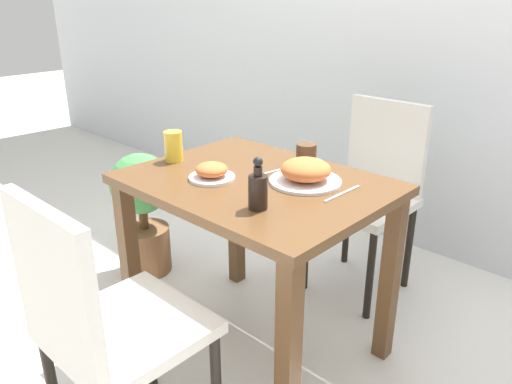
# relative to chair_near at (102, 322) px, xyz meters

# --- Properties ---
(ground_plane) EXTENTS (16.00, 16.00, 0.00)m
(ground_plane) POSITION_rel_chair_near_xyz_m (-0.07, 0.71, -0.53)
(ground_plane) COLOR silver
(wall_back) EXTENTS (8.00, 0.05, 2.60)m
(wall_back) POSITION_rel_chair_near_xyz_m (-0.07, 2.00, 0.77)
(wall_back) COLOR silver
(wall_back) RESTS_ON ground_plane
(dining_table) EXTENTS (0.94, 0.71, 0.74)m
(dining_table) POSITION_rel_chair_near_xyz_m (-0.07, 0.71, 0.09)
(dining_table) COLOR brown
(dining_table) RESTS_ON ground_plane
(chair_near) EXTENTS (0.42, 0.42, 0.92)m
(chair_near) POSITION_rel_chair_near_xyz_m (0.00, 0.00, 0.00)
(chair_near) COLOR silver
(chair_near) RESTS_ON ground_plane
(chair_far) EXTENTS (0.42, 0.42, 0.92)m
(chair_far) POSITION_rel_chair_near_xyz_m (-0.00, 1.44, 0.00)
(chair_far) COLOR silver
(chair_far) RESTS_ON ground_plane
(food_plate) EXTENTS (0.26, 0.26, 0.09)m
(food_plate) POSITION_rel_chair_near_xyz_m (0.09, 0.80, 0.26)
(food_plate) COLOR white
(food_plate) RESTS_ON dining_table
(side_plate) EXTENTS (0.17, 0.17, 0.06)m
(side_plate) POSITION_rel_chair_near_xyz_m (-0.19, 0.60, 0.25)
(side_plate) COLOR white
(side_plate) RESTS_ON dining_table
(drink_cup) EXTENTS (0.08, 0.08, 0.08)m
(drink_cup) POSITION_rel_chair_near_xyz_m (-0.05, 0.98, 0.26)
(drink_cup) COLOR #4C331E
(drink_cup) RESTS_ON dining_table
(juice_glass) EXTENTS (0.07, 0.07, 0.12)m
(juice_glass) POSITION_rel_chair_near_xyz_m (-0.46, 0.64, 0.28)
(juice_glass) COLOR gold
(juice_glass) RESTS_ON dining_table
(sauce_bottle) EXTENTS (0.06, 0.06, 0.17)m
(sauce_bottle) POSITION_rel_chair_near_xyz_m (0.12, 0.52, 0.28)
(sauce_bottle) COLOR black
(sauce_bottle) RESTS_ON dining_table
(fork_utensil) EXTENTS (0.04, 0.17, 0.00)m
(fork_utensil) POSITION_rel_chair_near_xyz_m (-0.07, 0.80, 0.22)
(fork_utensil) COLOR silver
(fork_utensil) RESTS_ON dining_table
(spoon_utensil) EXTENTS (0.01, 0.20, 0.00)m
(spoon_utensil) POSITION_rel_chair_near_xyz_m (0.25, 0.80, 0.22)
(spoon_utensil) COLOR silver
(spoon_utensil) RESTS_ON dining_table
(potted_plant_left) EXTENTS (0.31, 0.31, 0.65)m
(potted_plant_left) POSITION_rel_chair_near_xyz_m (-0.90, 0.75, -0.16)
(potted_plant_left) COLOR brown
(potted_plant_left) RESTS_ON ground_plane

